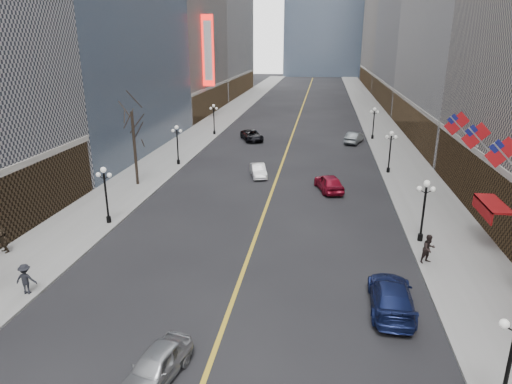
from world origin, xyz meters
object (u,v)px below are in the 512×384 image
(car_nb_mid, at_px, (258,171))
(car_sb_far, at_px, (354,138))
(streetlamp_west_1, at_px, (105,189))
(streetlamp_east_0, at_px, (512,352))
(car_nb_far, at_px, (252,135))
(streetlamp_east_2, at_px, (390,147))
(car_sb_near, at_px, (391,296))
(car_sb_mid, at_px, (329,183))
(car_nb_near, at_px, (156,366))
(streetlamp_east_3, at_px, (374,120))
(streetlamp_west_3, at_px, (214,116))
(streetlamp_west_2, at_px, (177,141))
(streetlamp_east_1, at_px, (424,204))

(car_nb_mid, bearing_deg, car_sb_far, 43.79)
(streetlamp_west_1, distance_m, car_nb_mid, 17.89)
(streetlamp_east_0, bearing_deg, car_nb_far, 109.50)
(car_nb_mid, xyz_separation_m, car_nb_far, (-3.50, 18.05, 0.08))
(streetlamp_east_2, bearing_deg, car_sb_far, 100.46)
(car_sb_near, distance_m, car_sb_mid, 20.36)
(car_nb_near, bearing_deg, streetlamp_west_1, 134.03)
(streetlamp_east_3, distance_m, streetlamp_west_3, 23.60)
(streetlamp_east_0, height_order, streetlamp_west_2, same)
(streetlamp_east_1, xyz_separation_m, streetlamp_west_2, (-23.60, 18.00, 0.00))
(streetlamp_west_2, xyz_separation_m, car_nb_far, (6.30, 14.85, -2.15))
(streetlamp_east_3, relative_size, car_sb_mid, 0.94)
(streetlamp_east_1, height_order, car_nb_near, streetlamp_east_1)
(streetlamp_east_1, height_order, streetlamp_east_2, same)
(streetlamp_east_2, height_order, car_sb_mid, streetlamp_east_2)
(streetlamp_west_3, relative_size, car_sb_mid, 0.94)
(streetlamp_west_1, relative_size, car_sb_far, 0.94)
(streetlamp_east_3, relative_size, car_sb_near, 0.82)
(streetlamp_west_2, relative_size, car_sb_far, 0.94)
(streetlamp_west_2, relative_size, car_sb_mid, 0.94)
(car_nb_mid, bearing_deg, streetlamp_east_2, -2.25)
(car_nb_near, bearing_deg, streetlamp_east_1, 62.16)
(streetlamp_east_2, height_order, car_nb_far, streetlamp_east_2)
(streetlamp_west_2, bearing_deg, streetlamp_west_3, 90.00)
(streetlamp_east_1, distance_m, streetlamp_west_1, 23.60)
(streetlamp_east_0, xyz_separation_m, car_nb_far, (-17.30, 48.85, -2.15))
(streetlamp_east_0, distance_m, car_nb_far, 51.87)
(streetlamp_east_2, height_order, streetlamp_west_3, same)
(streetlamp_east_2, distance_m, streetlamp_east_3, 18.00)
(streetlamp_east_1, bearing_deg, car_sb_mid, 120.30)
(car_nb_mid, distance_m, car_sb_near, 26.15)
(streetlamp_east_0, bearing_deg, streetlamp_west_2, 124.77)
(streetlamp_east_1, distance_m, car_nb_far, 37.19)
(streetlamp_east_3, relative_size, car_nb_mid, 1.12)
(streetlamp_west_1, bearing_deg, streetlamp_west_3, 90.00)
(streetlamp_west_1, distance_m, car_sb_mid, 20.50)
(car_nb_far, height_order, car_sb_mid, car_sb_mid)
(streetlamp_west_2, bearing_deg, car_nb_near, -73.97)
(streetlamp_east_0, relative_size, streetlamp_east_1, 1.00)
(streetlamp_west_3, xyz_separation_m, car_nb_mid, (9.80, -21.20, -2.24))
(streetlamp_east_3, bearing_deg, car_sb_near, -94.09)
(car_sb_far, bearing_deg, car_nb_near, 95.27)
(streetlamp_west_1, bearing_deg, car_sb_near, -24.09)
(car_nb_near, bearing_deg, car_sb_near, 46.27)
(car_nb_near, distance_m, car_nb_mid, 30.92)
(streetlamp_west_2, distance_m, car_sb_far, 25.83)
(streetlamp_east_1, xyz_separation_m, car_nb_mid, (-13.80, 14.80, -2.24))
(streetlamp_east_1, xyz_separation_m, streetlamp_east_3, (0.00, 36.00, 0.00))
(car_sb_far, bearing_deg, streetlamp_east_2, 118.31)
(streetlamp_east_0, xyz_separation_m, car_nb_near, (-13.80, -0.12, -2.19))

